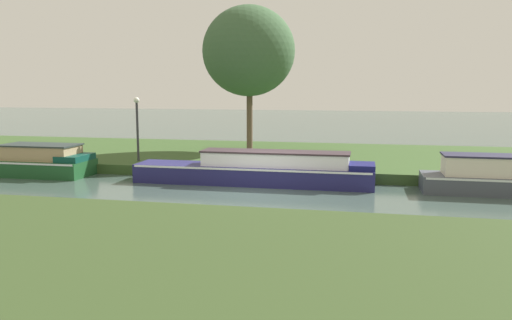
# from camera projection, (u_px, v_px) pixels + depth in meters

# --- Properties ---
(ground_plane) EXTENTS (120.00, 120.00, 0.00)m
(ground_plane) POSITION_uv_depth(u_px,v_px,m) (257.00, 191.00, 17.65)
(ground_plane) COLOR #3E514B
(riverbank_far) EXTENTS (72.00, 10.00, 0.40)m
(riverbank_far) POSITION_uv_depth(u_px,v_px,m) (287.00, 158.00, 24.40)
(riverbank_far) COLOR #355025
(riverbank_far) RESTS_ON ground_plane
(riverbank_near) EXTENTS (72.00, 10.00, 0.40)m
(riverbank_near) POSITION_uv_depth(u_px,v_px,m) (152.00, 282.00, 8.91)
(riverbank_near) COLOR #314420
(riverbank_near) RESTS_ON ground_plane
(navy_barge) EXTENTS (8.89, 1.53, 1.25)m
(navy_barge) POSITION_uv_depth(u_px,v_px,m) (260.00, 170.00, 18.77)
(navy_barge) COLOR navy
(navy_barge) RESTS_ON ground_plane
(forest_cruiser) EXTENTS (4.16, 1.87, 1.28)m
(forest_cruiser) POSITION_uv_depth(u_px,v_px,m) (42.00, 162.00, 20.61)
(forest_cruiser) COLOR #1C4D26
(forest_cruiser) RESTS_ON ground_plane
(willow_tree_left) EXTENTS (4.59, 4.28, 7.15)m
(willow_tree_left) POSITION_uv_depth(u_px,v_px,m) (249.00, 51.00, 25.00)
(willow_tree_left) COLOR brown
(willow_tree_left) RESTS_ON riverbank_far
(lamp_post) EXTENTS (0.24, 0.24, 2.75)m
(lamp_post) POSITION_uv_depth(u_px,v_px,m) (137.00, 121.00, 21.65)
(lamp_post) COLOR #333338
(lamp_post) RESTS_ON riverbank_far
(mooring_post_near) EXTENTS (0.16, 0.16, 0.62)m
(mooring_post_near) POSITION_uv_depth(u_px,v_px,m) (296.00, 161.00, 19.75)
(mooring_post_near) COLOR brown
(mooring_post_near) RESTS_ON riverbank_far
(mooring_post_far) EXTENTS (0.20, 0.20, 0.56)m
(mooring_post_far) POSITION_uv_depth(u_px,v_px,m) (508.00, 168.00, 18.19)
(mooring_post_far) COLOR brown
(mooring_post_far) RESTS_ON riverbank_far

